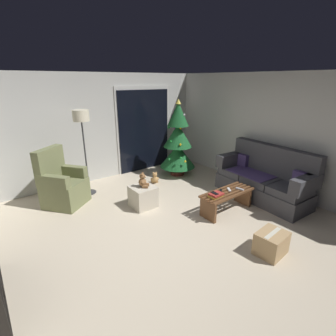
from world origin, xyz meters
TOP-DOWN VIEW (x-y plane):
  - ground_plane at (0.00, 0.00)m, footprint 7.00×7.00m
  - wall_back at (0.00, 3.06)m, footprint 5.72×0.12m
  - wall_right at (2.86, 0.00)m, footprint 0.12×6.00m
  - patio_door_frame at (1.35, 2.99)m, footprint 1.60×0.02m
  - patio_door_glass at (1.35, 2.97)m, footprint 1.50×0.02m
  - couch at (2.32, -0.06)m, footprint 0.90×1.98m
  - coffee_table at (1.25, 0.01)m, footprint 1.10×0.40m
  - remote_white at (1.32, 0.04)m, footprint 0.13×0.15m
  - remote_black at (1.15, 0.09)m, footprint 0.15×0.13m
  - remote_silver at (1.50, -0.07)m, footprint 0.07×0.16m
  - book_stack at (0.92, -0.00)m, footprint 0.26×0.18m
  - cell_phone at (0.90, 0.01)m, footprint 0.08×0.15m
  - christmas_tree at (1.76, 2.07)m, footprint 0.90×0.90m
  - armchair at (-1.08, 2.16)m, footprint 0.96×0.96m
  - floor_lamp at (-0.50, 2.36)m, footprint 0.32×0.32m
  - ottoman at (0.12, 1.13)m, footprint 0.44×0.44m
  - teddy_bear_chestnut at (0.12, 1.12)m, footprint 0.21×0.21m
  - teddy_bear_honey_by_tree at (0.95, 1.94)m, footprint 0.21×0.21m
  - cardboard_box_taped_mid_floor at (0.80, -1.17)m, footprint 0.45×0.38m

SIDE VIEW (x-z plane):
  - ground_plane at x=0.00m, z-range 0.00..0.00m
  - teddy_bear_honey_by_tree at x=0.95m, z-range -0.02..0.26m
  - cardboard_box_taped_mid_floor at x=0.80m, z-range 0.00..0.33m
  - ottoman at x=0.12m, z-range 0.00..0.41m
  - coffee_table at x=1.25m, z-range 0.07..0.47m
  - couch at x=2.32m, z-range -0.14..0.94m
  - armchair at x=-1.08m, z-range -0.16..0.97m
  - remote_white at x=1.32m, z-range 0.40..0.42m
  - remote_black at x=1.15m, z-range 0.40..0.42m
  - remote_silver at x=1.50m, z-range 0.40..0.42m
  - book_stack at x=0.92m, z-range 0.40..0.46m
  - cell_phone at x=0.90m, z-range 0.46..0.47m
  - teddy_bear_chestnut at x=0.12m, z-range 0.39..0.67m
  - christmas_tree at x=1.76m, z-range -0.11..1.81m
  - patio_door_glass at x=1.35m, z-range 0.00..2.10m
  - patio_door_frame at x=1.35m, z-range 0.00..2.20m
  - wall_back at x=0.00m, z-range 0.00..2.50m
  - wall_right at x=2.86m, z-range 0.00..2.50m
  - floor_lamp at x=-0.50m, z-range 0.61..2.40m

